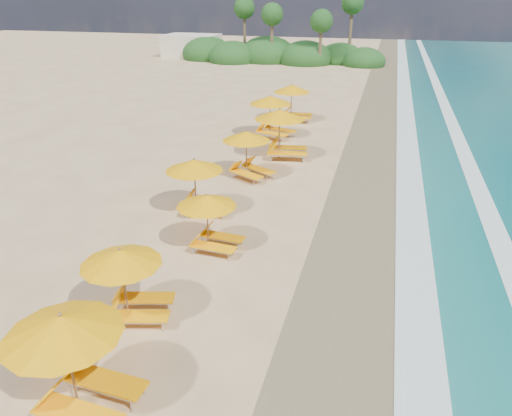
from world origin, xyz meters
TOP-DOWN VIEW (x-y plane):
  - ground at (0.00, 0.00)m, footprint 160.00×160.00m
  - wet_sand at (4.00, 0.00)m, footprint 4.00×160.00m
  - surf_foam at (6.70, 0.00)m, footprint 4.00×160.00m
  - station_2 at (-1.53, -8.41)m, footprint 2.74×2.55m
  - station_3 at (-2.03, -5.30)m, footprint 2.70×2.61m
  - station_4 at (-1.24, -1.16)m, footprint 2.32×2.17m
  - station_5 at (-2.73, 1.54)m, footprint 2.82×2.71m
  - station_6 at (-1.93, 5.85)m, footprint 3.06×3.06m
  - station_7 at (-1.01, 9.17)m, footprint 3.20×3.05m
  - station_8 at (-2.43, 12.83)m, footprint 3.27×3.20m
  - station_9 at (-1.96, 17.06)m, footprint 2.83×2.65m
  - treeline at (-9.94, 45.51)m, footprint 25.80×8.80m
  - beach_building at (-22.00, 48.00)m, footprint 7.00×5.00m

SIDE VIEW (x-z plane):
  - ground at x=0.00m, z-range 0.00..0.00m
  - wet_sand at x=4.00m, z-range 0.00..0.01m
  - surf_foam at x=6.70m, z-range 0.02..0.03m
  - treeline at x=-9.94m, z-range -3.87..5.86m
  - station_4 at x=-1.24m, z-range 0.12..2.19m
  - station_3 at x=-2.03m, z-range 0.13..2.31m
  - station_6 at x=-1.93m, z-range 0.14..2.44m
  - station_5 at x=-2.73m, z-range 0.14..2.45m
  - station_2 at x=-1.53m, z-range 0.15..2.59m
  - beach_building at x=-22.00m, z-range 0.00..2.80m
  - station_9 at x=-1.96m, z-range 0.15..2.67m
  - station_8 at x=-2.43m, z-range 0.16..2.73m
  - station_7 at x=-1.01m, z-range 0.16..2.84m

